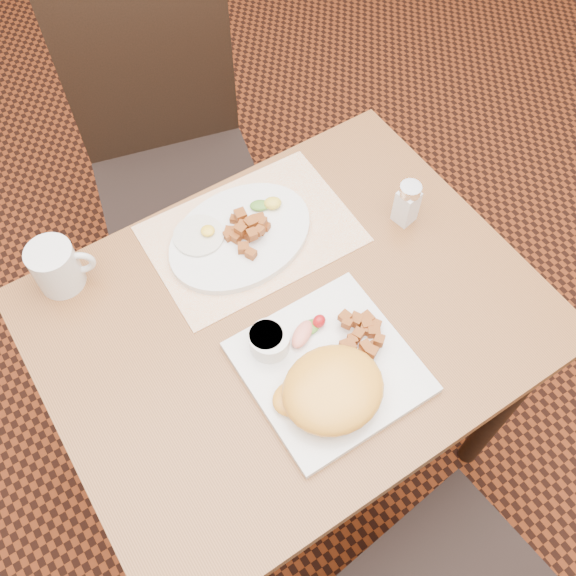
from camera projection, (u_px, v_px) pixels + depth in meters
The scene contains 15 objects.
ground at pixel (290, 443), 1.83m from camera, with size 8.00×8.00×0.00m, color black.
table at pixel (291, 341), 1.28m from camera, with size 0.90×0.70×0.75m.
chair_far at pixel (171, 153), 1.68m from camera, with size 0.51×0.52×0.97m.
placemat at pixel (252, 234), 1.28m from camera, with size 0.40×0.28×0.00m, color white.
plate_square at pixel (329, 367), 1.12m from camera, with size 0.28×0.28×0.02m, color silver.
plate_oval at pixel (241, 236), 1.27m from camera, with size 0.30×0.23×0.02m, color silver, non-canonical shape.
hollandaise_mound at pixel (332, 390), 1.06m from camera, with size 0.18×0.16×0.06m.
ramekin at pixel (269, 340), 1.12m from camera, with size 0.07×0.07×0.04m.
garnish_sq at pixel (308, 330), 1.14m from camera, with size 0.09×0.06×0.03m.
fried_egg at pixel (200, 235), 1.25m from camera, with size 0.10×0.10×0.02m.
garnish_ov at pixel (268, 204), 1.29m from camera, with size 0.07×0.05×0.02m.
salt_shaker at pixel (407, 203), 1.26m from camera, with size 0.05×0.05×0.10m.
coffee_mug at pixel (57, 267), 1.18m from camera, with size 0.11×0.09×0.10m.
home_fries_sq at pixel (363, 333), 1.13m from camera, with size 0.09×0.10×0.03m.
home_fries_ov at pixel (247, 229), 1.25m from camera, with size 0.09×0.11×0.03m.
Camera 1 is at (-0.32, -0.48, 1.79)m, focal length 40.00 mm.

